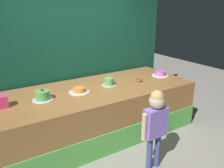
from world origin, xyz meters
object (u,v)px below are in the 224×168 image
object	(u,v)px
cake_center_left	(79,90)
donut	(139,80)
cake_center_right	(109,82)
cake_far_right	(160,74)
cake_far_left	(43,96)
child_figure	(156,120)

from	to	relation	value
cake_center_left	donut	bearing A→B (deg)	-2.62
cake_center_right	cake_far_right	world-z (taller)	cake_center_right
cake_far_left	cake_center_left	world-z (taller)	cake_far_left
cake_far_left	cake_far_right	distance (m)	2.38
donut	cake_far_right	xyz separation A→B (m)	(0.60, 0.05, 0.02)
child_figure	cake_center_left	bearing A→B (deg)	113.63
child_figure	donut	bearing A→B (deg)	61.51
cake_far_left	cake_center_left	size ratio (longest dim) A/B	0.91
child_figure	donut	distance (m)	1.36
cake_far_left	cake_center_left	distance (m)	0.60
donut	cake_center_right	world-z (taller)	cake_center_right
child_figure	cake_far_right	distance (m)	1.76
donut	child_figure	bearing A→B (deg)	-118.49
child_figure	cake_center_right	bearing A→B (deg)	87.74
child_figure	cake_center_right	xyz separation A→B (m)	(0.05, 1.29, 0.16)
cake_far_left	child_figure	bearing A→B (deg)	-47.50
donut	cake_far_left	world-z (taller)	cake_far_left
cake_center_left	cake_far_right	xyz separation A→B (m)	(1.79, -0.00, 0.01)
cake_center_right	donut	bearing A→B (deg)	-9.11
child_figure	cake_far_right	bearing A→B (deg)	44.99
donut	cake_far_left	size ratio (longest dim) A/B	0.46
donut	cake_far_right	world-z (taller)	cake_far_right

